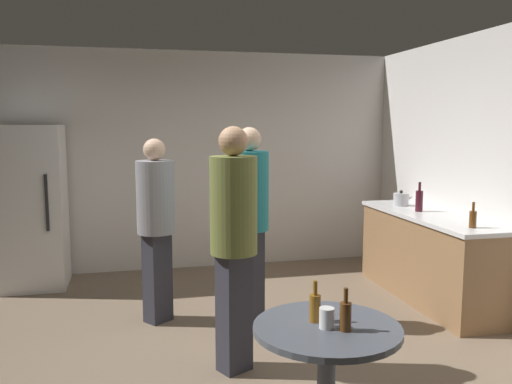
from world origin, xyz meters
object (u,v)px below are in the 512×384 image
at_px(kettle, 401,199).
at_px(person_in_teal_shirt, 249,211).
at_px(beer_bottle_on_counter, 473,218).
at_px(beer_bottle_brown, 345,315).
at_px(refrigerator, 32,207).
at_px(person_in_olive_shirt, 234,230).
at_px(beer_bottle_amber, 315,307).
at_px(person_in_gray_shirt, 156,216).
at_px(foreground_table, 327,344).
at_px(wine_bottle_on_counter, 419,200).
at_px(plastic_cup_white, 327,318).

bearing_deg(kettle, person_in_teal_shirt, -156.46).
distance_m(beer_bottle_on_counter, beer_bottle_brown, 2.42).
height_order(beer_bottle_on_counter, person_in_teal_shirt, person_in_teal_shirt).
distance_m(refrigerator, person_in_teal_shirt, 2.69).
bearing_deg(beer_bottle_on_counter, refrigerator, 151.80).
height_order(refrigerator, beer_bottle_brown, refrigerator).
bearing_deg(refrigerator, person_in_olive_shirt, -54.54).
relative_size(beer_bottle_amber, person_in_gray_shirt, 0.14).
distance_m(foreground_table, person_in_olive_shirt, 1.21).
xyz_separation_m(wine_bottle_on_counter, beer_bottle_brown, (-1.85, -2.46, -0.20)).
distance_m(refrigerator, beer_bottle_on_counter, 4.55).
relative_size(foreground_table, plastic_cup_white, 7.27).
bearing_deg(beer_bottle_on_counter, kettle, 89.20).
bearing_deg(beer_bottle_amber, person_in_gray_shirt, 109.38).
distance_m(kettle, person_in_olive_shirt, 2.80).
bearing_deg(person_in_gray_shirt, wine_bottle_on_counter, 56.87).
distance_m(beer_bottle_on_counter, beer_bottle_amber, 2.41).
relative_size(plastic_cup_white, person_in_teal_shirt, 0.06).
xyz_separation_m(kettle, beer_bottle_on_counter, (-0.02, -1.31, 0.01)).
relative_size(wine_bottle_on_counter, foreground_table, 0.39).
bearing_deg(beer_bottle_amber, beer_bottle_brown, -54.66).
bearing_deg(beer_bottle_brown, foreground_table, 127.64).
bearing_deg(plastic_cup_white, foreground_table, 63.32).
distance_m(kettle, wine_bottle_on_counter, 0.41).
bearing_deg(person_in_teal_shirt, beer_bottle_brown, -14.96).
bearing_deg(refrigerator, beer_bottle_on_counter, -28.20).
relative_size(plastic_cup_white, person_in_gray_shirt, 0.07).
height_order(plastic_cup_white, person_in_teal_shirt, person_in_teal_shirt).
height_order(beer_bottle_on_counter, person_in_gray_shirt, person_in_gray_shirt).
bearing_deg(beer_bottle_amber, wine_bottle_on_counter, 49.50).
xyz_separation_m(refrigerator, person_in_teal_shirt, (2.09, -1.68, 0.15)).
bearing_deg(beer_bottle_on_counter, plastic_cup_white, -142.23).
bearing_deg(person_in_teal_shirt, person_in_olive_shirt, -36.50).
height_order(wine_bottle_on_counter, beer_bottle_brown, wine_bottle_on_counter).
height_order(refrigerator, person_in_teal_shirt, refrigerator).
bearing_deg(beer_bottle_amber, plastic_cup_white, -74.03).
distance_m(beer_bottle_brown, plastic_cup_white, 0.10).
bearing_deg(beer_bottle_brown, plastic_cup_white, 146.27).
bearing_deg(kettle, wine_bottle_on_counter, -92.09).
height_order(plastic_cup_white, person_in_gray_shirt, person_in_gray_shirt).
distance_m(beer_bottle_on_counter, foreground_table, 2.44).
relative_size(wine_bottle_on_counter, person_in_teal_shirt, 0.17).
height_order(wine_bottle_on_counter, person_in_olive_shirt, person_in_olive_shirt).
xyz_separation_m(beer_bottle_brown, person_in_teal_shirt, (-0.07, 2.02, 0.23)).
distance_m(plastic_cup_white, person_in_gray_shirt, 2.39).
bearing_deg(kettle, foreground_table, -124.85).
distance_m(beer_bottle_amber, person_in_olive_shirt, 1.08).
relative_size(beer_bottle_amber, beer_bottle_brown, 1.00).
height_order(wine_bottle_on_counter, person_in_teal_shirt, person_in_teal_shirt).
bearing_deg(beer_bottle_amber, beer_bottle_on_counter, 35.40).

